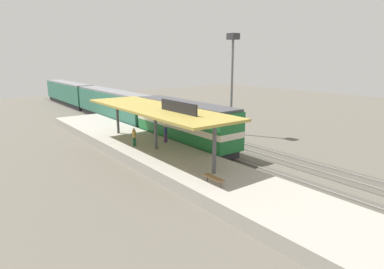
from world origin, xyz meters
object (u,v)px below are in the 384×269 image
at_px(passenger_carriage_front, 112,105).
at_px(passenger_carriage_rear, 69,93).
at_px(platform_bench, 214,178).
at_px(person_walking, 166,133).
at_px(locomotive, 184,123).
at_px(person_waiting, 134,136).
at_px(light_mast, 232,63).

height_order(passenger_carriage_front, passenger_carriage_rear, same).
height_order(platform_bench, person_walking, person_walking).
xyz_separation_m(locomotive, person_walking, (-2.62, -0.58, -0.56)).
xyz_separation_m(platform_bench, person_waiting, (0.30, 11.68, 0.51)).
relative_size(passenger_carriage_front, person_waiting, 11.70).
distance_m(light_mast, person_walking, 12.43).
bearing_deg(person_waiting, passenger_carriage_front, 72.40).
height_order(passenger_carriage_rear, person_walking, passenger_carriage_rear).
relative_size(platform_bench, person_walking, 0.99).
relative_size(passenger_carriage_rear, light_mast, 1.71).
bearing_deg(person_waiting, passenger_carriage_rear, 81.64).
height_order(passenger_carriage_front, person_walking, passenger_carriage_front).
bearing_deg(light_mast, platform_bench, -137.21).
height_order(platform_bench, passenger_carriage_front, passenger_carriage_front).
bearing_deg(passenger_carriage_front, passenger_carriage_rear, 90.00).
bearing_deg(locomotive, passenger_carriage_front, 90.00).
distance_m(passenger_carriage_rear, person_waiting, 39.17).
distance_m(passenger_carriage_front, passenger_carriage_rear, 20.80).
xyz_separation_m(locomotive, light_mast, (7.80, 1.14, 5.99)).
bearing_deg(passenger_carriage_front, locomotive, -90.00).
bearing_deg(light_mast, locomotive, -171.69).
bearing_deg(person_walking, passenger_carriage_rear, 86.19).
xyz_separation_m(platform_bench, passenger_carriage_front, (6.00, 29.63, 0.97)).
xyz_separation_m(locomotive, passenger_carriage_front, (0.00, 18.00, -0.10)).
relative_size(locomotive, passenger_carriage_rear, 0.72).
bearing_deg(locomotive, platform_bench, -117.28).
xyz_separation_m(passenger_carriage_front, light_mast, (7.80, -16.86, 6.08)).
xyz_separation_m(platform_bench, passenger_carriage_rear, (6.00, 50.43, 0.97)).
xyz_separation_m(locomotive, person_waiting, (-5.70, 0.05, -0.56)).
bearing_deg(light_mast, person_walking, -170.62).
xyz_separation_m(platform_bench, locomotive, (6.00, 11.63, 1.07)).
distance_m(light_mast, person_waiting, 15.04).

